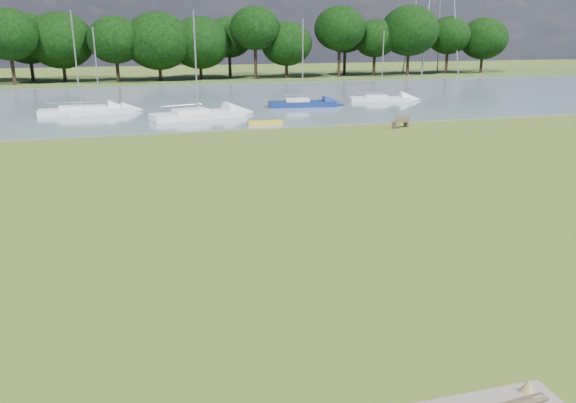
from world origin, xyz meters
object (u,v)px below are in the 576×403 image
object	(u,v)px
sailboat_3	(197,113)
sailboat_4	(302,102)
kayak	(265,122)
sailboat_2	(80,109)
sailboat_0	(100,109)
riverbank_bench	(401,122)
sailboat_1	(380,97)

from	to	relation	value
sailboat_3	sailboat_4	world-z (taller)	sailboat_3
kayak	sailboat_2	distance (m)	18.51
sailboat_0	riverbank_bench	bearing A→B (deg)	-41.74
sailboat_0	sailboat_4	size ratio (longest dim) A/B	0.91
sailboat_1	sailboat_3	distance (m)	22.29
sailboat_2	sailboat_3	bearing A→B (deg)	-31.12
sailboat_2	sailboat_3	distance (m)	11.65
kayak	sailboat_2	world-z (taller)	sailboat_2
sailboat_0	sailboat_3	xyz separation A→B (m)	(8.44, -5.40, 0.03)
sailboat_1	sailboat_4	bearing A→B (deg)	-153.86
riverbank_bench	sailboat_1	world-z (taller)	sailboat_1
kayak	sailboat_0	bearing A→B (deg)	146.36
sailboat_0	sailboat_1	xyz separation A→B (m)	(29.45, 2.04, -0.08)
riverbank_bench	kayak	world-z (taller)	riverbank_bench
sailboat_1	sailboat_2	distance (m)	31.26
sailboat_1	sailboat_3	size ratio (longest dim) A/B	0.81
kayak	sailboat_2	size ratio (longest dim) A/B	0.31
sailboat_0	sailboat_4	bearing A→B (deg)	-10.92
kayak	sailboat_3	bearing A→B (deg)	140.00
kayak	sailboat_1	xyz separation A→B (m)	(15.93, 12.24, 0.25)
riverbank_bench	sailboat_3	size ratio (longest dim) A/B	0.17
kayak	sailboat_4	world-z (taller)	sailboat_4
riverbank_bench	sailboat_0	xyz separation A→B (m)	(-23.66, 14.63, 0.05)
kayak	sailboat_0	world-z (taller)	sailboat_0
sailboat_2	sailboat_4	bearing A→B (deg)	-3.62
sailboat_1	sailboat_2	bearing A→B (deg)	-164.08
sailboat_0	sailboat_2	xyz separation A→B (m)	(-1.76, 0.26, -0.01)
kayak	sailboat_3	xyz separation A→B (m)	(-5.08, 4.81, 0.36)
kayak	sailboat_1	world-z (taller)	sailboat_1
sailboat_1	sailboat_4	xyz separation A→B (m)	(-9.80, -2.35, 0.12)
sailboat_1	sailboat_2	xyz separation A→B (m)	(-31.20, -1.78, 0.07)
sailboat_0	sailboat_4	world-z (taller)	sailboat_4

